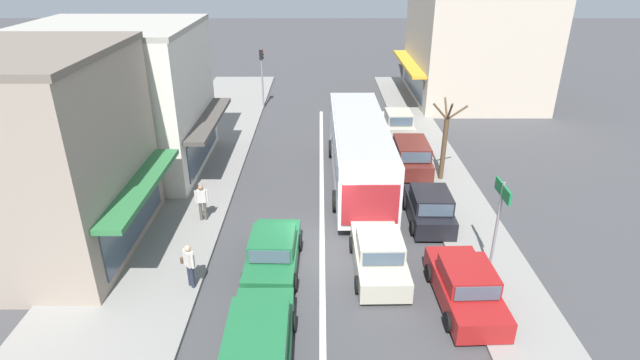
{
  "coord_description": "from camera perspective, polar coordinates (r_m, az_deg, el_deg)",
  "views": [
    {
      "loc": [
        -0.08,
        -16.4,
        10.67
      ],
      "look_at": [
        -0.07,
        3.85,
        1.2
      ],
      "focal_mm": 28.0,
      "sensor_mm": 36.0,
      "label": 1
    }
  ],
  "objects": [
    {
      "name": "street_tree_right",
      "position": [
        25.14,
        14.0,
        4.11
      ],
      "size": [
        1.69,
        1.52,
        4.2
      ],
      "color": "brown",
      "rests_on": "ground"
    },
    {
      "name": "building_right_far",
      "position": [
        40.11,
        17.39,
        15.66
      ],
      "size": [
        9.85,
        10.3,
        9.76
      ],
      "color": "beige",
      "rests_on": "ground"
    },
    {
      "name": "parked_wagon_kerb_third",
      "position": [
        26.72,
        10.25,
        2.83
      ],
      "size": [
        1.99,
        4.52,
        1.58
      ],
      "color": "#561E19",
      "rests_on": "ground"
    },
    {
      "name": "pedestrian_browsing_midblock",
      "position": [
        21.46,
        -13.38,
        -2.27
      ],
      "size": [
        0.56,
        0.27,
        1.63
      ],
      "color": "#4C4742",
      "rests_on": "sidewalk_left"
    },
    {
      "name": "parked_sedan_kerb_front",
      "position": [
        17.23,
        16.27,
        -11.64
      ],
      "size": [
        2.01,
        4.26,
        1.47
      ],
      "color": "maroon",
      "rests_on": "ground"
    },
    {
      "name": "city_bus",
      "position": [
        24.3,
        4.48,
        3.77
      ],
      "size": [
        2.83,
        10.88,
        3.23
      ],
      "color": "silver",
      "rests_on": "ground"
    },
    {
      "name": "parked_hatchback_kerb_rear",
      "position": [
        31.64,
        8.83,
        6.41
      ],
      "size": [
        1.86,
        3.72,
        1.54
      ],
      "color": "#B7B29E",
      "rests_on": "ground"
    },
    {
      "name": "parked_hatchback_kerb_second",
      "position": [
        21.55,
        12.34,
        -3.1
      ],
      "size": [
        1.86,
        3.72,
        1.54
      ],
      "color": "black",
      "rests_on": "ground"
    },
    {
      "name": "traffic_light_downstreet",
      "position": [
        36.45,
        -6.7,
        12.51
      ],
      "size": [
        0.33,
        0.24,
        4.2
      ],
      "color": "gray",
      "rests_on": "ground"
    },
    {
      "name": "wagon_queue_far_back",
      "position": [
        14.53,
        -7.06,
        -18.27
      ],
      "size": [
        1.97,
        4.52,
        1.58
      ],
      "color": "#1E6638",
      "rests_on": "ground"
    },
    {
      "name": "shopfront_mid_block",
      "position": [
        27.31,
        -21.97,
        8.45
      ],
      "size": [
        9.01,
        7.87,
        7.4
      ],
      "color": "silver",
      "rests_on": "ground"
    },
    {
      "name": "ground_plane",
      "position": [
        19.57,
        0.22,
        -7.99
      ],
      "size": [
        140.0,
        140.0,
        0.0
      ],
      "primitive_type": "plane",
      "color": "#3F3F42"
    },
    {
      "name": "sedan_queue_gap_filler",
      "position": [
        18.18,
        6.73,
        -8.53
      ],
      "size": [
        1.96,
        4.23,
        1.47
      ],
      "color": "#B7B29E",
      "rests_on": "ground"
    },
    {
      "name": "sidewalk_left",
      "position": [
        25.68,
        -15.19,
        -0.26
      ],
      "size": [
        5.2,
        44.0,
        0.14
      ],
      "primitive_type": "cube",
      "color": "gray",
      "rests_on": "ground"
    },
    {
      "name": "directional_road_sign",
      "position": [
        18.0,
        19.86,
        -2.92
      ],
      "size": [
        0.1,
        1.4,
        3.6
      ],
      "color": "gray",
      "rests_on": "ground"
    },
    {
      "name": "lane_centre_line",
      "position": [
        23.02,
        0.18,
        -2.54
      ],
      "size": [
        0.2,
        28.0,
        0.01
      ],
      "primitive_type": "cube",
      "color": "silver",
      "rests_on": "ground"
    },
    {
      "name": "sedan_behind_bus_mid",
      "position": [
        18.25,
        -5.4,
        -8.33
      ],
      "size": [
        1.98,
        4.24,
        1.47
      ],
      "color": "#1E6638",
      "rests_on": "ground"
    },
    {
      "name": "pedestrian_with_handbag_near",
      "position": [
        17.5,
        -14.77,
        -9.17
      ],
      "size": [
        0.57,
        0.54,
        1.63
      ],
      "color": "#232838",
      "rests_on": "sidewalk_left"
    },
    {
      "name": "kerb_right",
      "position": [
        25.57,
        14.19,
        -0.27
      ],
      "size": [
        2.8,
        44.0,
        0.12
      ],
      "primitive_type": "cube",
      "color": "gray",
      "rests_on": "ground"
    },
    {
      "name": "shopfront_corner_near",
      "position": [
        20.58,
        -29.44,
        2.29
      ],
      "size": [
        7.13,
        7.4,
        7.67
      ],
      "color": "gray",
      "rests_on": "ground"
    }
  ]
}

